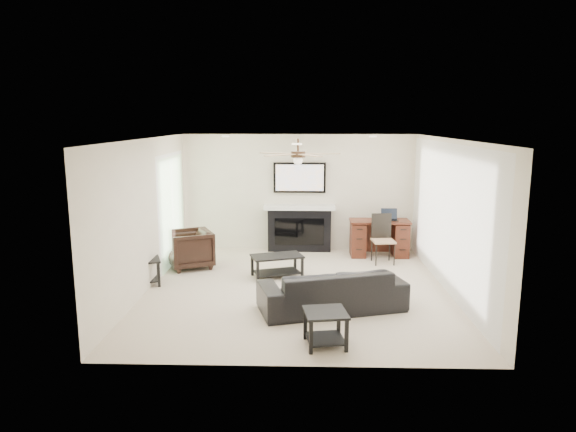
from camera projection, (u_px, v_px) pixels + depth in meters
The scene contains 10 objects.
room_shell at pixel (309, 189), 8.38m from camera, with size 5.50×5.54×2.52m.
sofa at pixel (332, 289), 7.63m from camera, with size 2.14×0.84×0.63m, color black.
armchair at pixel (190, 249), 9.81m from camera, with size 0.78×0.80×0.73m, color black.
coffee_table at pixel (277, 266), 9.25m from camera, with size 0.90×0.50×0.40m, color black.
end_table_near at pixel (325, 328), 6.43m from camera, with size 0.52×0.52×0.45m, color black.
end_table_left at pixel (145, 272), 8.82m from camera, with size 0.50×0.50×0.45m, color black.
fireplace_unit at pixel (299, 207), 10.97m from camera, with size 1.52×0.34×1.91m, color black.
desk at pixel (379, 238), 10.65m from camera, with size 1.22×0.56×0.76m, color #3B1C0E.
desk_chair at pixel (383, 239), 10.09m from camera, with size 0.42×0.44×0.97m, color black.
laptop at pixel (390, 215), 10.53m from camera, with size 0.33×0.24×0.23m, color black.
Camera 1 is at (0.08, -8.24, 2.80)m, focal length 32.00 mm.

